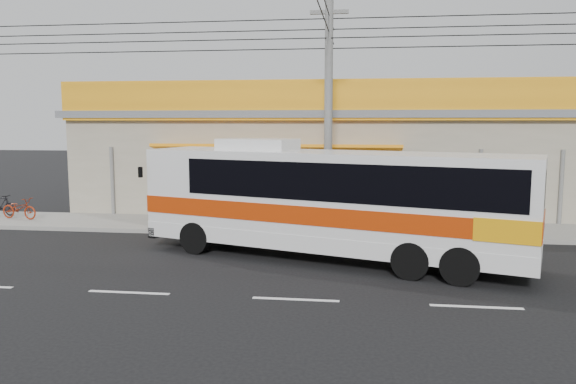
% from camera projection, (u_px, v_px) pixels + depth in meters
% --- Properties ---
extents(ground, '(120.00, 120.00, 0.00)m').
position_uv_depth(ground, '(306.00, 271.00, 15.30)').
color(ground, black).
rests_on(ground, ground).
extents(sidewalk, '(30.00, 3.20, 0.15)m').
position_uv_depth(sidewalk, '(322.00, 227.00, 21.19)').
color(sidewalk, gray).
rests_on(sidewalk, ground).
extents(lane_markings, '(50.00, 0.12, 0.01)m').
position_uv_depth(lane_markings, '(296.00, 300.00, 12.84)').
color(lane_markings, silver).
rests_on(lane_markings, ground).
extents(storefront_building, '(22.60, 9.20, 5.70)m').
position_uv_depth(storefront_building, '(331.00, 159.00, 26.36)').
color(storefront_building, gray).
rests_on(storefront_building, ground).
extents(coach_bus, '(11.64, 5.84, 3.53)m').
position_uv_depth(coach_bus, '(335.00, 197.00, 16.27)').
color(coach_bus, silver).
rests_on(coach_bus, ground).
extents(motorbike_red, '(1.70, 0.85, 0.85)m').
position_uv_depth(motorbike_red, '(19.00, 208.00, 22.59)').
color(motorbike_red, maroon).
rests_on(motorbike_red, sidewalk).
extents(motorbike_dark, '(1.54, 0.75, 0.89)m').
position_uv_depth(motorbike_dark, '(1.00, 205.00, 23.45)').
color(motorbike_dark, black).
rests_on(motorbike_dark, sidewalk).
extents(utility_pole, '(34.00, 14.00, 8.48)m').
position_uv_depth(utility_pole, '(329.00, 32.00, 18.52)').
color(utility_pole, '#5C5C59').
rests_on(utility_pole, ground).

